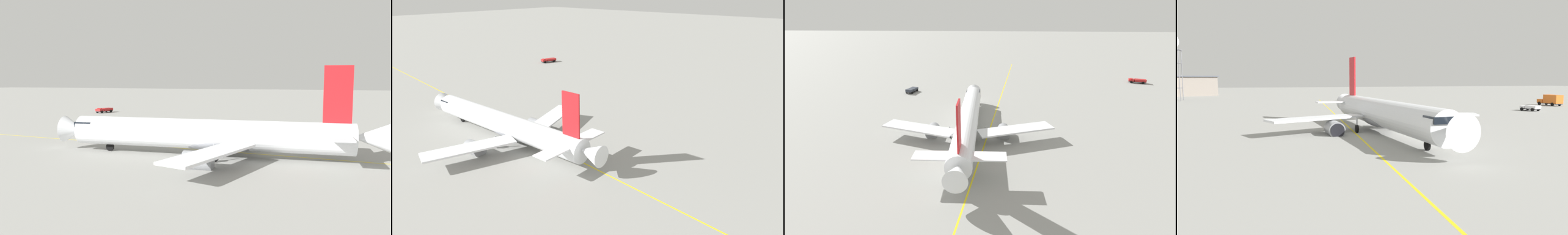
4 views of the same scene
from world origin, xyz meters
The scene contains 4 objects.
ground_plane centered at (0.00, 0.00, 0.00)m, with size 600.00×600.00×0.00m, color gray.
airliner_main centered at (1.86, -0.98, 2.63)m, with size 31.96×41.75×11.68m.
ops_pickup_truck centered at (53.34, 43.96, 0.81)m, with size 5.49×3.22×1.41m.
taxiway_centreline centered at (5.13, -5.85, 0.00)m, with size 17.13×165.90×0.01m.
Camera 1 is at (-44.91, -13.23, 9.87)m, focal length 35.48 mm.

